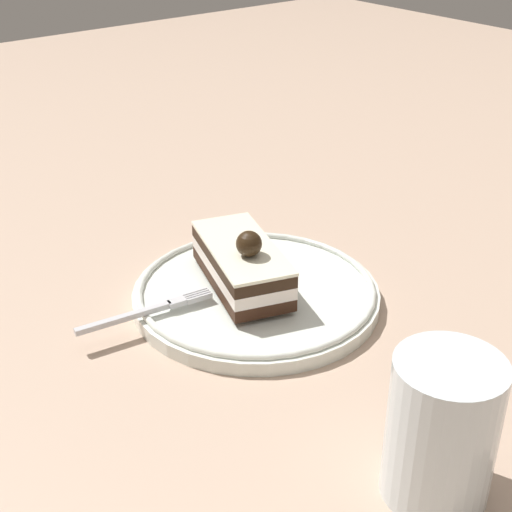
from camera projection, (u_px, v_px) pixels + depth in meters
name	position (u px, v px, depth m)	size (l,w,h in m)	color
ground_plane	(286.00, 306.00, 0.67)	(2.40, 2.40, 0.00)	tan
dessert_plate	(256.00, 293.00, 0.68)	(0.23, 0.23, 0.02)	white
cake_slice	(242.00, 263.00, 0.67)	(0.14, 0.09, 0.06)	#341B10
fork	(150.00, 310.00, 0.63)	(0.03, 0.12, 0.00)	silver
drink_glass_near	(441.00, 436.00, 0.46)	(0.07, 0.07, 0.10)	silver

